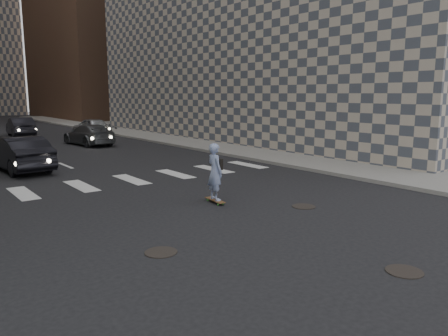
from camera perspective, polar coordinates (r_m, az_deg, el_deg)
The scene contains 10 objects.
ground at distance 9.77m, azimuth 5.81°, elevation -10.43°, with size 160.00×160.00×0.00m, color black.
sidewalk_right at distance 33.98m, azimuth 0.78°, elevation 4.15°, with size 13.00×80.00×0.15m, color gray.
manhole_a at distance 9.20m, azimuth 22.49°, elevation -12.37°, with size 0.70×0.70×0.02m, color black.
manhole_b at distance 9.57m, azimuth -8.23°, elevation -10.84°, with size 0.70×0.70×0.02m, color black.
manhole_c at distance 13.36m, azimuth 10.37°, elevation -4.96°, with size 0.70×0.70×0.02m, color black.
skateboarder at distance 13.41m, azimuth -1.18°, elevation -0.51°, with size 0.50×0.96×1.86m.
traffic_car_a at distance 21.06m, azimuth -25.12°, elevation 1.70°, with size 1.61×4.61×1.52m, color black.
traffic_car_b at distance 30.22m, azimuth -17.24°, elevation 4.18°, with size 1.90×4.67×1.36m, color #525559.
traffic_car_d at distance 37.06m, azimuth -16.93°, elevation 5.19°, with size 1.69×4.20×1.43m, color silver.
traffic_car_e at distance 38.46m, azimuth -25.06°, elevation 4.91°, with size 1.59×4.56×1.50m, color black.
Camera 1 is at (-6.28, -6.69, 3.35)m, focal length 35.00 mm.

